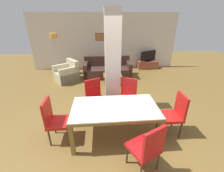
# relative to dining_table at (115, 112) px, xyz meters

# --- Properties ---
(ground_plane) EXTENTS (18.00, 18.00, 0.00)m
(ground_plane) POSITION_rel_dining_table_xyz_m (0.00, 0.00, -0.62)
(ground_plane) COLOR brown
(back_wall) EXTENTS (7.20, 0.09, 2.70)m
(back_wall) POSITION_rel_dining_table_xyz_m (-0.00, 5.09, 0.73)
(back_wall) COLOR beige
(back_wall) RESTS_ON ground_plane
(divider_pillar) EXTENTS (0.42, 0.33, 2.70)m
(divider_pillar) POSITION_rel_dining_table_xyz_m (0.07, 1.30, 0.73)
(divider_pillar) COLOR beige
(divider_pillar) RESTS_ON ground_plane
(dining_table) EXTENTS (1.81, 1.00, 0.76)m
(dining_table) POSITION_rel_dining_table_xyz_m (0.00, 0.00, 0.00)
(dining_table) COLOR olive
(dining_table) RESTS_ON ground_plane
(dining_chair_near_right) EXTENTS (0.62, 0.62, 0.98)m
(dining_chair_near_right) POSITION_rel_dining_table_xyz_m (0.44, -0.89, -0.08)
(dining_chair_near_right) COLOR red
(dining_chair_near_right) RESTS_ON ground_plane
(dining_chair_far_left) EXTENTS (0.61, 0.61, 0.98)m
(dining_chair_far_left) POSITION_rel_dining_table_xyz_m (-0.44, 0.92, -0.08)
(dining_chair_far_left) COLOR red
(dining_chair_far_left) RESTS_ON ground_plane
(dining_chair_head_right) EXTENTS (0.46, 0.46, 0.98)m
(dining_chair_head_right) POSITION_rel_dining_table_xyz_m (1.33, 0.00, -0.08)
(dining_chair_head_right) COLOR red
(dining_chair_head_right) RESTS_ON ground_plane
(dining_chair_head_left) EXTENTS (0.46, 0.46, 0.98)m
(dining_chair_head_left) POSITION_rel_dining_table_xyz_m (-1.26, 0.00, -0.08)
(dining_chair_head_left) COLOR red
(dining_chair_head_left) RESTS_ON ground_plane
(dining_chair_far_right) EXTENTS (0.61, 0.61, 0.98)m
(dining_chair_far_right) POSITION_rel_dining_table_xyz_m (0.44, 0.92, -0.08)
(dining_chair_far_right) COLOR red
(dining_chair_far_right) RESTS_ON ground_plane
(sofa) EXTENTS (2.08, 0.92, 0.87)m
(sofa) POSITION_rel_dining_table_xyz_m (0.05, 3.83, -0.33)
(sofa) COLOR #422A23
(sofa) RESTS_ON ground_plane
(armchair) EXTENTS (1.17, 1.16, 0.85)m
(armchair) POSITION_rel_dining_table_xyz_m (-1.67, 3.45, -0.33)
(armchair) COLOR #C0BA96
(armchair) RESTS_ON ground_plane
(coffee_table) EXTENTS (0.72, 0.55, 0.42)m
(coffee_table) POSITION_rel_dining_table_xyz_m (0.20, 2.86, -0.41)
(coffee_table) COLOR brown
(coffee_table) RESTS_ON ground_plane
(bottle) EXTENTS (0.08, 0.08, 0.28)m
(bottle) POSITION_rel_dining_table_xyz_m (0.28, 2.77, -0.10)
(bottle) COLOR #4C2D14
(bottle) RESTS_ON coffee_table
(tv_stand) EXTENTS (1.02, 0.40, 0.41)m
(tv_stand) POSITION_rel_dining_table_xyz_m (2.21, 4.81, -0.41)
(tv_stand) COLOR #97492F
(tv_stand) RESTS_ON ground_plane
(tv_screen) EXTENTS (0.87, 0.44, 0.51)m
(tv_screen) POSITION_rel_dining_table_xyz_m (2.21, 4.81, 0.04)
(tv_screen) COLOR black
(tv_screen) RESTS_ON tv_stand
(floor_lamp) EXTENTS (0.31, 0.31, 1.84)m
(floor_lamp) POSITION_rel_dining_table_xyz_m (-2.28, 4.43, 0.93)
(floor_lamp) COLOR #B7B7BC
(floor_lamp) RESTS_ON ground_plane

